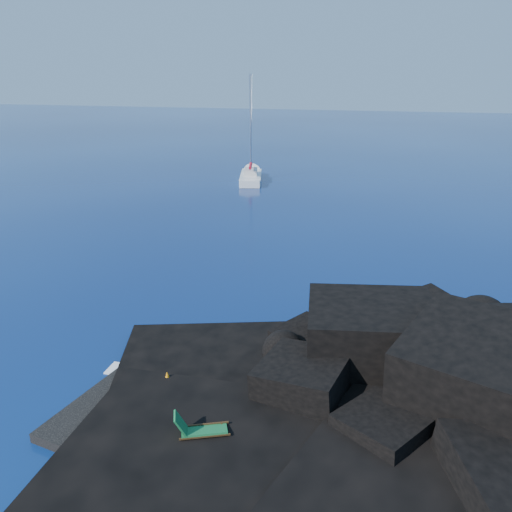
{
  "coord_description": "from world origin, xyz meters",
  "views": [
    {
      "loc": [
        11.42,
        -12.4,
        11.31
      ],
      "look_at": [
        2.81,
        12.67,
        2.0
      ],
      "focal_mm": 35.0,
      "sensor_mm": 36.0,
      "label": 1
    }
  ],
  "objects_px": {
    "deck_chair": "(204,425)",
    "sunbather": "(205,451)",
    "sailboat": "(251,181)",
    "marker_cone": "(167,377)"
  },
  "relations": [
    {
      "from": "sailboat",
      "to": "marker_cone",
      "type": "relative_size",
      "value": 23.93
    },
    {
      "from": "sailboat",
      "to": "deck_chair",
      "type": "bearing_deg",
      "value": -90.04
    },
    {
      "from": "sailboat",
      "to": "marker_cone",
      "type": "height_order",
      "value": "sailboat"
    },
    {
      "from": "sailboat",
      "to": "marker_cone",
      "type": "xyz_separation_m",
      "value": [
        11.35,
        -41.61,
        0.6
      ]
    },
    {
      "from": "deck_chair",
      "to": "sunbather",
      "type": "distance_m",
      "value": 0.82
    },
    {
      "from": "sunbather",
      "to": "marker_cone",
      "type": "distance_m",
      "value": 4.31
    },
    {
      "from": "sailboat",
      "to": "sunbather",
      "type": "height_order",
      "value": "sailboat"
    },
    {
      "from": "deck_chair",
      "to": "sunbather",
      "type": "bearing_deg",
      "value": -91.23
    },
    {
      "from": "deck_chair",
      "to": "marker_cone",
      "type": "relative_size",
      "value": 3.28
    },
    {
      "from": "deck_chair",
      "to": "sailboat",
      "type": "bearing_deg",
      "value": 80.13
    }
  ]
}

